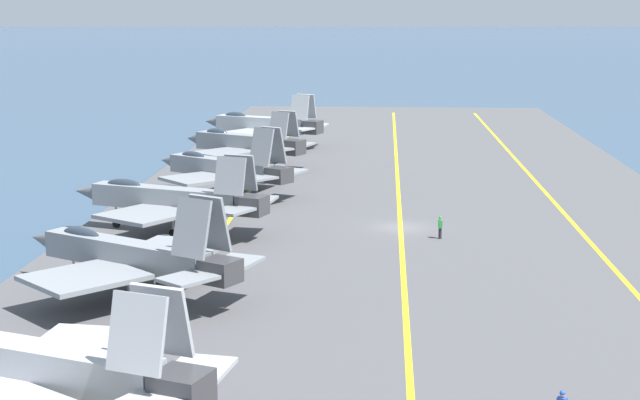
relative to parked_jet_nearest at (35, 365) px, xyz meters
The scene contains 12 objects.
ground_plane 40.89m from the parked_jet_nearest, 22.48° to the right, with size 2000.00×2000.00×0.00m, color #334C66.
carrier_deck 40.88m from the parked_jet_nearest, 22.48° to the right, with size 193.44×50.19×0.40m, color #4C4C4F.
deck_stripe_foul_line 47.86m from the parked_jet_nearest, 37.95° to the right, with size 174.10×0.36×0.01m, color yellow.
deck_stripe_centerline 40.86m from the parked_jet_nearest, 22.48° to the right, with size 174.10×0.36×0.01m, color yellow.
deck_stripe_edge_line 37.81m from the parked_jet_nearest, ahead, with size 174.10×0.36×0.01m, color yellow.
parked_jet_nearest is the anchor object (origin of this frame).
parked_jet_second 17.99m from the parked_jet_nearest, ahead, with size 14.02×15.95×6.55m.
parked_jet_third 34.61m from the parked_jet_nearest, ahead, with size 13.62×16.65×6.29m.
parked_jet_fourth 50.34m from the parked_jet_nearest, ahead, with size 13.14×15.13×6.64m.
parked_jet_fifth 66.00m from the parked_jet_nearest, ahead, with size 13.49×15.04×6.40m.
parked_jet_sixth 83.56m from the parked_jet_nearest, ahead, with size 13.59×16.36×6.62m.
crew_green_vest 38.75m from the parked_jet_nearest, 28.52° to the right, with size 0.41×0.30×1.71m.
Camera 1 is at (-75.19, 1.25, 17.17)m, focal length 55.00 mm.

